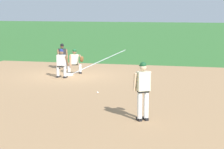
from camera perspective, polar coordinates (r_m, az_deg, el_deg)
The scene contains 9 objects.
ground_plane at distance 22.79m, azimuth -5.69°, elevation -0.14°, with size 160.00×160.00×0.00m, color #336B2D.
infield_dirt_patch at distance 18.21m, azimuth -2.03°, elevation -2.36°, with size 18.00×18.00×0.01m, color #A87F56.
foul_line_stripe at distance 29.39m, azimuth -1.12°, elevation 1.94°, with size 13.96×0.10×0.00m, color white.
first_base_bag at distance 22.78m, azimuth -5.69°, elevation -0.03°, with size 0.38×0.38×0.09m, color white.
baseball at distance 18.03m, azimuth -1.89°, elevation -2.36°, with size 0.07×0.07×0.07m, color white.
pitcher at distance 13.62m, azimuth 4.09°, elevation -1.68°, with size 0.84×0.57×1.86m.
first_baseman at distance 23.23m, azimuth -4.84°, elevation 1.87°, with size 0.82×1.03×1.34m.
baserunner at distance 22.01m, azimuth -6.63°, elevation 1.61°, with size 0.49×0.63×1.46m.
umpire at distance 25.26m, azimuth -6.53°, elevation 2.54°, with size 0.63×0.68×1.46m.
Camera 1 is at (-21.19, -7.60, 3.54)m, focal length 70.00 mm.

